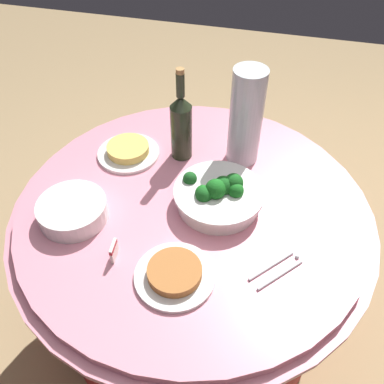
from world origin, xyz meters
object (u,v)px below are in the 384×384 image
(serving_tongs, at_px, (278,269))
(broccoli_bowl, at_px, (218,195))
(food_plate_peanuts, at_px, (175,274))
(plate_stack, at_px, (73,210))
(label_placard_mid, at_px, (250,120))
(wine_bottle, at_px, (181,125))
(label_placard_front, at_px, (114,250))
(food_plate_noodles, at_px, (128,151))
(decorative_fruit_vase, at_px, (246,122))

(serving_tongs, bearing_deg, broccoli_bowl, -134.04)
(broccoli_bowl, height_order, food_plate_peanuts, broccoli_bowl)
(plate_stack, xyz_separation_m, label_placard_mid, (-0.59, 0.45, 0.00))
(wine_bottle, distance_m, label_placard_front, 0.49)
(wine_bottle, xyz_separation_m, food_plate_peanuts, (0.50, 0.12, -0.11))
(food_plate_peanuts, bearing_deg, broccoli_bowl, 168.85)
(food_plate_peanuts, xyz_separation_m, label_placard_mid, (-0.72, 0.09, 0.02))
(serving_tongs, bearing_deg, wine_bottle, -136.92)
(wine_bottle, xyz_separation_m, label_placard_mid, (-0.22, 0.21, -0.10))
(food_plate_noodles, bearing_deg, plate_stack, -9.91)
(food_plate_peanuts, xyz_separation_m, label_placard_front, (-0.02, -0.18, 0.02))
(wine_bottle, height_order, food_plate_noodles, wine_bottle)
(plate_stack, bearing_deg, food_plate_noodles, 170.09)
(label_placard_front, bearing_deg, wine_bottle, 172.25)
(label_placard_front, bearing_deg, plate_stack, -121.73)
(serving_tongs, bearing_deg, label_placard_front, -81.42)
(plate_stack, height_order, label_placard_front, plate_stack)
(decorative_fruit_vase, relative_size, food_plate_noodles, 1.55)
(decorative_fruit_vase, bearing_deg, label_placard_front, -28.02)
(food_plate_peanuts, distance_m, label_placard_front, 0.18)
(wine_bottle, bearing_deg, plate_stack, -33.24)
(plate_stack, bearing_deg, food_plate_peanuts, 69.70)
(wine_bottle, distance_m, food_plate_noodles, 0.22)
(food_plate_noodles, bearing_deg, decorative_fruit_vase, 102.03)
(decorative_fruit_vase, bearing_deg, food_plate_noodles, -77.97)
(decorative_fruit_vase, height_order, label_placard_mid, decorative_fruit_vase)
(wine_bottle, distance_m, label_placard_mid, 0.32)
(broccoli_bowl, height_order, wine_bottle, wine_bottle)
(broccoli_bowl, xyz_separation_m, food_plate_peanuts, (0.29, -0.06, -0.03))
(plate_stack, height_order, food_plate_peanuts, plate_stack)
(serving_tongs, height_order, food_plate_noodles, food_plate_noodles)
(decorative_fruit_vase, xyz_separation_m, label_placard_mid, (-0.19, 0.00, -0.12))
(wine_bottle, height_order, serving_tongs, wine_bottle)
(plate_stack, relative_size, label_placard_front, 3.82)
(plate_stack, bearing_deg, decorative_fruit_vase, 132.06)
(decorative_fruit_vase, height_order, label_placard_front, decorative_fruit_vase)
(broccoli_bowl, xyz_separation_m, wine_bottle, (-0.21, -0.17, 0.09))
(wine_bottle, height_order, food_plate_peanuts, wine_bottle)
(food_plate_noodles, height_order, label_placard_mid, label_placard_mid)
(broccoli_bowl, height_order, serving_tongs, broccoli_bowl)
(plate_stack, height_order, food_plate_noodles, plate_stack)
(plate_stack, bearing_deg, label_placard_front, 58.27)
(broccoli_bowl, relative_size, food_plate_noodles, 1.27)
(broccoli_bowl, height_order, decorative_fruit_vase, decorative_fruit_vase)
(decorative_fruit_vase, bearing_deg, plate_stack, -47.94)
(food_plate_noodles, distance_m, label_placard_mid, 0.48)
(food_plate_noodles, bearing_deg, label_placard_mid, 124.28)
(wine_bottle, relative_size, decorative_fruit_vase, 0.99)
(wine_bottle, xyz_separation_m, food_plate_noodles, (0.05, -0.19, -0.11))
(broccoli_bowl, xyz_separation_m, plate_stack, (0.16, -0.42, -0.01))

